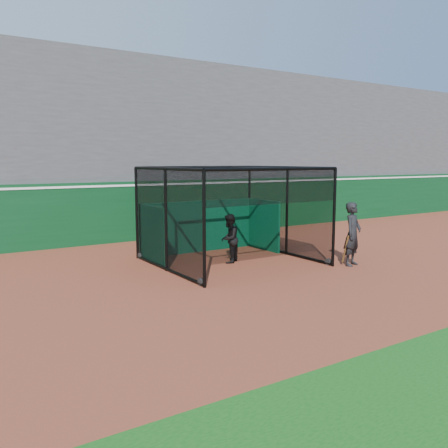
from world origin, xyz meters
TOP-DOWN VIEW (x-y plane):
  - ground at (0.00, 0.00)m, footprint 120.00×120.00m
  - outfield_wall at (0.00, 8.50)m, footprint 50.00×0.50m
  - grandstand at (0.00, 12.27)m, footprint 50.00×7.85m
  - batting_cage at (0.83, 2.62)m, footprint 4.85×4.67m
  - batter at (0.72, 2.58)m, footprint 1.00×0.97m
  - on_deck_player at (3.83, 0.09)m, footprint 0.87×0.72m

SIDE VIEW (x-z plane):
  - ground at x=0.00m, z-range 0.00..0.00m
  - batter at x=0.72m, z-range 0.00..1.62m
  - on_deck_player at x=3.83m, z-range 0.00..2.05m
  - outfield_wall at x=0.00m, z-range 0.04..2.54m
  - batting_cage at x=0.83m, z-range 0.00..3.12m
  - grandstand at x=0.00m, z-range 0.00..8.95m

